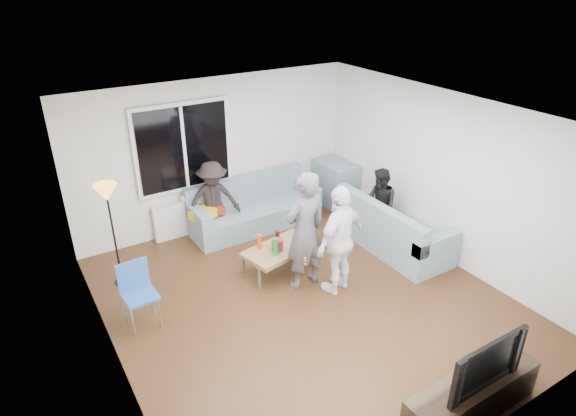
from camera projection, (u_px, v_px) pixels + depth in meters
floor at (305, 301)px, 6.82m from camera, size 5.00×5.50×0.04m
ceiling at (308, 116)px, 5.65m from camera, size 5.00×5.50×0.04m
wall_back at (216, 154)px, 8.34m from camera, size 5.00×0.04×2.60m
wall_front at (488, 345)px, 4.13m from camera, size 5.00×0.04×2.60m
wall_left at (103, 276)px, 5.04m from camera, size 0.04×5.50×2.60m
wall_right at (444, 177)px, 7.42m from camera, size 0.04×5.50×2.60m
window_frame at (183, 147)px, 7.89m from camera, size 1.62×0.06×1.47m
window_glass at (184, 148)px, 7.86m from camera, size 1.50×0.02×1.35m
window_mullion at (184, 148)px, 7.85m from camera, size 0.05×0.03×1.35m
radiator at (191, 216)px, 8.41m from camera, size 1.30×0.12×0.62m
potted_plant at (213, 186)px, 8.38m from camera, size 0.20×0.16×0.36m
vase at (185, 197)px, 8.18m from camera, size 0.19×0.19×0.17m
sofa_back_section at (254, 205)px, 8.56m from camera, size 2.30×0.85×0.85m
sofa_right_section at (394, 224)px, 7.91m from camera, size 2.00×0.85×0.85m
sofa_corner at (342, 182)px, 9.47m from camera, size 0.85×0.85×0.85m
cushion_yellow at (203, 214)px, 8.05m from camera, size 0.48×0.45×0.14m
cushion_red at (213, 209)px, 8.21m from camera, size 0.41×0.36×0.13m
coffee_table at (280, 259)px, 7.39m from camera, size 1.20×0.81×0.40m
pitcher at (277, 245)px, 7.21m from camera, size 0.17×0.17×0.17m
side_chair at (140, 296)px, 6.17m from camera, size 0.42×0.42×0.86m
floor_lamp at (114, 236)px, 6.84m from camera, size 0.32×0.32×1.56m
player_left at (305, 231)px, 6.76m from camera, size 0.69×0.49×1.77m
player_right at (340, 240)px, 6.70m from camera, size 1.02×0.65×1.61m
spectator_right at (380, 205)px, 8.10m from camera, size 0.60×0.69×1.24m
spectator_back at (213, 200)px, 8.12m from camera, size 0.99×0.75×1.36m
tv_console at (471, 397)px, 4.99m from camera, size 1.60×0.40×0.44m
television at (480, 360)px, 4.77m from camera, size 0.99×0.13×0.57m
bottle_c at (277, 236)px, 7.42m from camera, size 0.07×0.07×0.18m
bottle_a at (259, 242)px, 7.23m from camera, size 0.07×0.07×0.23m
bottle_b at (275, 246)px, 7.07m from camera, size 0.08×0.08×0.27m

